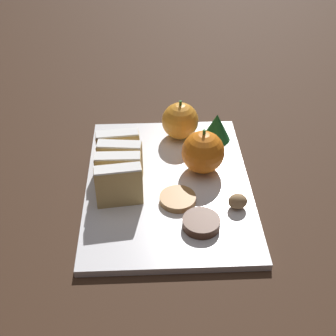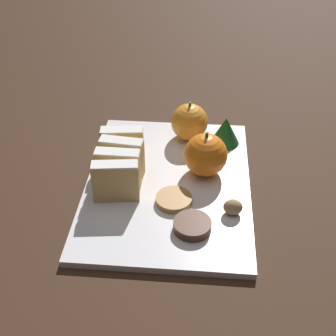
% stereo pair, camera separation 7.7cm
% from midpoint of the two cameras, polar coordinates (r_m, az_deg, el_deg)
% --- Properties ---
extents(ground_plane, '(6.00, 6.00, 0.00)m').
position_cam_midpoint_polar(ground_plane, '(0.80, -2.77, -2.49)').
color(ground_plane, '#382316').
extents(serving_platter, '(0.27, 0.37, 0.01)m').
position_cam_midpoint_polar(serving_platter, '(0.79, -2.78, -2.16)').
color(serving_platter, white).
rests_on(serving_platter, ground_plane).
extents(stollen_slice_front, '(0.08, 0.03, 0.07)m').
position_cam_midpoint_polar(stollen_slice_front, '(0.74, -9.01, -2.23)').
color(stollen_slice_front, tan).
rests_on(stollen_slice_front, serving_platter).
extents(stollen_slice_second, '(0.07, 0.02, 0.07)m').
position_cam_midpoint_polar(stollen_slice_second, '(0.76, -8.92, -0.67)').
color(stollen_slice_second, tan).
rests_on(stollen_slice_second, serving_platter).
extents(stollen_slice_third, '(0.08, 0.03, 0.07)m').
position_cam_midpoint_polar(stollen_slice_third, '(0.79, -8.65, 0.80)').
color(stollen_slice_third, tan).
rests_on(stollen_slice_third, serving_platter).
extents(stollen_slice_fourth, '(0.08, 0.03, 0.07)m').
position_cam_midpoint_polar(stollen_slice_fourth, '(0.81, -8.79, 2.16)').
color(stollen_slice_fourth, tan).
rests_on(stollen_slice_fourth, serving_platter).
extents(orange_near, '(0.07, 0.07, 0.08)m').
position_cam_midpoint_polar(orange_near, '(0.79, 1.54, 1.84)').
color(orange_near, orange).
rests_on(orange_near, serving_platter).
extents(orange_far, '(0.07, 0.07, 0.08)m').
position_cam_midpoint_polar(orange_far, '(0.88, -1.02, 5.68)').
color(orange_far, orange).
rests_on(orange_far, serving_platter).
extents(walnut, '(0.03, 0.02, 0.02)m').
position_cam_midpoint_polar(walnut, '(0.74, 5.55, -4.19)').
color(walnut, '#9E7A51').
rests_on(walnut, serving_platter).
extents(chocolate_cookie, '(0.06, 0.06, 0.01)m').
position_cam_midpoint_polar(chocolate_cookie, '(0.71, 0.94, -6.85)').
color(chocolate_cookie, '#472819').
rests_on(chocolate_cookie, serving_platter).
extents(gingerbread_cookie, '(0.06, 0.06, 0.01)m').
position_cam_midpoint_polar(gingerbread_cookie, '(0.75, -1.76, -3.91)').
color(gingerbread_cookie, '#B27F47').
rests_on(gingerbread_cookie, serving_platter).
extents(evergreen_sprig, '(0.05, 0.05, 0.05)m').
position_cam_midpoint_polar(evergreen_sprig, '(0.88, 3.44, 4.93)').
color(evergreen_sprig, '#195623').
rests_on(evergreen_sprig, serving_platter).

